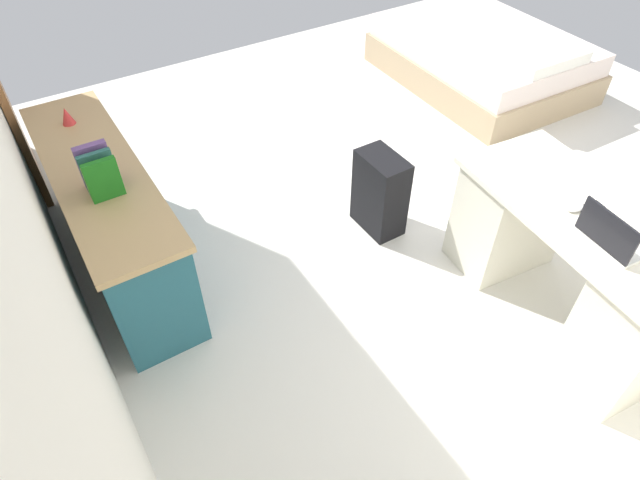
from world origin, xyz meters
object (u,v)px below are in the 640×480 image
(suitcase_black, at_px, (380,193))
(cell_phone_by_mouse, at_px, (591,208))
(desk, at_px, (569,263))
(laptop, at_px, (612,236))
(credenza, at_px, (112,217))
(bed, at_px, (482,58))
(figurine_small, at_px, (67,116))
(computer_mouse, at_px, (575,207))

(suitcase_black, relative_size, cell_phone_by_mouse, 4.22)
(desk, bearing_deg, laptop, 147.36)
(credenza, bearing_deg, laptop, -135.37)
(credenza, xyz_separation_m, bed, (0.58, -3.72, -0.13))
(laptop, bearing_deg, suitcase_black, 13.20)
(suitcase_black, height_order, figurine_small, figurine_small)
(suitcase_black, height_order, cell_phone_by_mouse, cell_phone_by_mouse)
(cell_phone_by_mouse, bearing_deg, desk, 142.61)
(bed, distance_m, cell_phone_by_mouse, 2.88)
(laptop, relative_size, computer_mouse, 3.33)
(computer_mouse, bearing_deg, desk, -139.50)
(desk, relative_size, figurine_small, 13.68)
(computer_mouse, xyz_separation_m, cell_phone_by_mouse, (-0.04, -0.08, -0.01))
(desk, distance_m, cell_phone_by_mouse, 0.37)
(credenza, height_order, suitcase_black, credenza)
(desk, distance_m, computer_mouse, 0.39)
(laptop, bearing_deg, bed, -35.47)
(bed, bearing_deg, figurine_small, 90.41)
(laptop, xyz_separation_m, figurine_small, (2.50, 1.92, 0.00))
(cell_phone_by_mouse, bearing_deg, bed, -27.19)
(credenza, height_order, figurine_small, figurine_small)
(bed, bearing_deg, computer_mouse, 142.72)
(credenza, xyz_separation_m, suitcase_black, (-0.60, -1.61, -0.09))
(desk, relative_size, computer_mouse, 15.05)
(laptop, relative_size, figurine_small, 3.03)
(desk, distance_m, laptop, 0.46)
(desk, xyz_separation_m, laptop, (-0.18, 0.12, 0.41))
(credenza, distance_m, figurine_small, 0.70)
(suitcase_black, bearing_deg, laptop, -166.67)
(cell_phone_by_mouse, height_order, figurine_small, figurine_small)
(bed, relative_size, figurine_small, 17.78)
(desk, xyz_separation_m, figurine_small, (2.31, 2.04, 0.41))
(cell_phone_by_mouse, distance_m, figurine_small, 3.08)
(credenza, height_order, laptop, laptop)
(bed, height_order, suitcase_black, bed)
(laptop, relative_size, cell_phone_by_mouse, 2.45)
(bed, relative_size, computer_mouse, 19.56)
(bed, xyz_separation_m, cell_phone_by_mouse, (-2.31, 1.65, 0.52))
(desk, xyz_separation_m, suitcase_black, (1.16, 0.43, -0.11))
(laptop, bearing_deg, cell_phone_by_mouse, -34.87)
(laptop, height_order, cell_phone_by_mouse, laptop)
(figurine_small, bearing_deg, laptop, -142.38)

